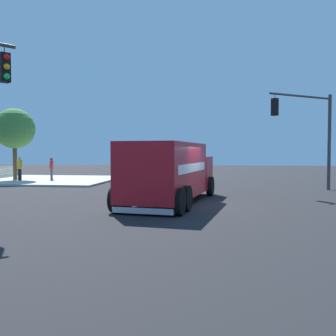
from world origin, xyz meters
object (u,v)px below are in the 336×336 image
pickup_maroon (159,175)px  pedestrian_crossing (51,167)px  sedan_navy (144,173)px  delivery_truck (170,171)px  pedestrian_near_corner (20,167)px  shade_tree_near (14,129)px  traffic_light_secondary (311,126)px

pickup_maroon → pedestrian_crossing: size_ratio=3.04×
sedan_navy → pedestrian_crossing: 7.19m
delivery_truck → pedestrian_crossing: bearing=-135.9°
pedestrian_near_corner → pedestrian_crossing: (-1.05, 2.06, -0.04)m
shade_tree_near → delivery_truck: bearing=51.2°
delivery_truck → shade_tree_near: size_ratio=1.48×
pickup_maroon → pedestrian_near_corner: bearing=-95.8°
pickup_maroon → shade_tree_near: size_ratio=0.94×
delivery_truck → sedan_navy: delivery_truck is taller
delivery_truck → traffic_light_secondary: size_ratio=1.44×
pickup_maroon → pedestrian_near_corner: 10.93m
pedestrian_near_corner → pedestrian_crossing: size_ratio=1.03×
traffic_light_secondary → delivery_truck: bearing=-49.7°
pickup_maroon → pedestrian_crossing: pedestrian_crossing is taller
sedan_navy → shade_tree_near: (1.67, -9.98, 3.48)m
pedestrian_near_corner → shade_tree_near: 3.24m
traffic_light_secondary → sedan_navy: size_ratio=1.32×
traffic_light_secondary → pickup_maroon: size_ratio=1.10×
pedestrian_crossing → delivery_truck: bearing=44.1°
traffic_light_secondary → shade_tree_near: size_ratio=1.03×
pedestrian_crossing → sedan_navy: bearing=102.9°
shade_tree_near → traffic_light_secondary: bearing=77.4°
delivery_truck → pedestrian_near_corner: delivery_truck is taller
pedestrian_near_corner → pedestrian_crossing: pedestrian_near_corner is taller
delivery_truck → shade_tree_near: bearing=-128.8°
delivery_truck → sedan_navy: size_ratio=1.90×
delivery_truck → pickup_maroon: bearing=-167.5°
traffic_light_secondary → pedestrian_crossing: (-4.82, -18.23, -2.69)m
pickup_maroon → shade_tree_near: (-2.09, -11.79, 3.38)m
delivery_truck → sedan_navy: (-12.73, -3.80, -0.79)m
pedestrian_crossing → traffic_light_secondary: bearing=75.2°
sedan_navy → pedestrian_near_corner: (2.65, -9.05, 0.53)m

